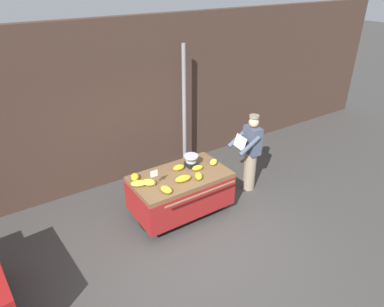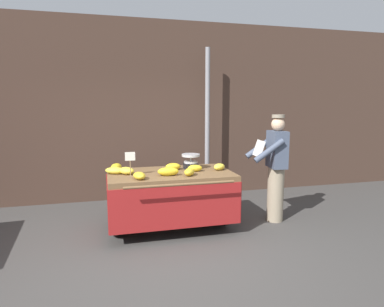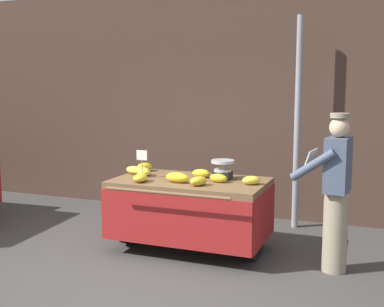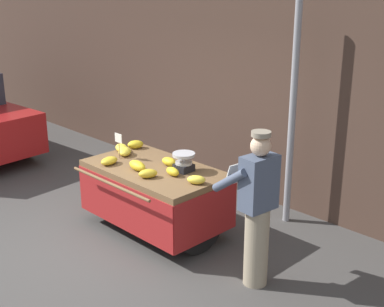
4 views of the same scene
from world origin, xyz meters
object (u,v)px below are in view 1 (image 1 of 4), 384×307
object	(u,v)px
banana_bunch_1	(179,167)
banana_bunch_7	(166,189)
banana_bunch_2	(183,179)
street_pole	(184,111)
banana_bunch_8	(199,176)
weighing_scale	(191,161)
price_sign	(154,175)
banana_bunch_5	(135,177)
banana_bunch_0	(139,183)
banana_bunch_4	(197,168)
banana_bunch_6	(214,162)
banana_bunch_3	(149,182)
banana_cart	(180,185)
vendor_person	(250,153)

from	to	relation	value
banana_bunch_1	banana_bunch_7	size ratio (longest dim) A/B	0.92
banana_bunch_1	banana_bunch_2	world-z (taller)	banana_bunch_2
street_pole	banana_bunch_8	size ratio (longest dim) A/B	12.92
weighing_scale	price_sign	distance (m)	0.99
banana_bunch_5	banana_bunch_7	size ratio (longest dim) A/B	0.89
banana_bunch_7	banana_bunch_8	bearing A→B (deg)	3.97
banana_bunch_0	banana_bunch_8	world-z (taller)	banana_bunch_8
street_pole	weighing_scale	size ratio (longest dim) A/B	10.48
banana_bunch_4	banana_bunch_5	bearing A→B (deg)	163.00
banana_bunch_1	banana_bunch_6	distance (m)	0.71
weighing_scale	banana_bunch_1	world-z (taller)	weighing_scale
banana_bunch_0	banana_bunch_3	bearing A→B (deg)	-24.14
weighing_scale	banana_bunch_8	size ratio (longest dim) A/B	1.23
weighing_scale	banana_bunch_4	distance (m)	0.21
banana_bunch_3	banana_bunch_6	size ratio (longest dim) A/B	1.15
banana_bunch_1	price_sign	bearing A→B (deg)	-157.15
weighing_scale	banana_bunch_0	world-z (taller)	weighing_scale
banana_cart	banana_bunch_0	xyz separation A→B (m)	(-0.80, 0.10, 0.28)
weighing_scale	price_sign	bearing A→B (deg)	-163.91
banana_bunch_6	vendor_person	distance (m)	0.93
price_sign	vendor_person	xyz separation A→B (m)	(2.28, 0.04, -0.25)
banana_bunch_7	banana_bunch_0	bearing A→B (deg)	125.20
banana_bunch_7	price_sign	bearing A→B (deg)	112.90
street_pole	banana_bunch_2	distance (m)	2.07
vendor_person	banana_cart	bearing A→B (deg)	178.02
banana_bunch_1	vendor_person	distance (m)	1.63
banana_bunch_8	banana_bunch_6	bearing A→B (deg)	26.73
banana_cart	banana_bunch_4	size ratio (longest dim) A/B	8.54
banana_bunch_2	street_pole	bearing A→B (deg)	56.84
price_sign	banana_bunch_4	size ratio (longest dim) A/B	1.58
street_pole	banana_bunch_7	world-z (taller)	street_pole
banana_bunch_0	banana_bunch_4	world-z (taller)	banana_bunch_4
banana_bunch_0	banana_bunch_3	distance (m)	0.17
banana_bunch_5	vendor_person	xyz separation A→B (m)	(2.46, -0.38, -0.06)
street_pole	banana_bunch_7	distance (m)	2.41
banana_bunch_4	vendor_person	size ratio (longest dim) A/B	0.13
weighing_scale	banana_bunch_1	xyz separation A→B (m)	(-0.28, 0.01, -0.07)
banana_cart	banana_bunch_4	xyz separation A→B (m)	(0.37, -0.03, 0.28)
banana_bunch_3	banana_bunch_0	bearing A→B (deg)	155.86
banana_cart	banana_bunch_7	world-z (taller)	banana_bunch_7
street_pole	price_sign	distance (m)	2.27
banana_bunch_4	banana_bunch_2	bearing A→B (deg)	-157.17
banana_bunch_0	banana_bunch_5	xyz separation A→B (m)	(0.03, 0.22, 0.01)
banana_bunch_2	banana_bunch_8	xyz separation A→B (m)	(0.29, -0.07, -0.01)
banana_bunch_3	banana_bunch_7	bearing A→B (deg)	-67.94
banana_bunch_1	banana_bunch_3	xyz separation A→B (m)	(-0.71, -0.15, 0.00)
banana_bunch_0	banana_bunch_8	distance (m)	1.08
price_sign	banana_bunch_7	world-z (taller)	price_sign
banana_cart	banana_bunch_2	bearing A→B (deg)	-108.56
banana_cart	banana_bunch_7	size ratio (longest dim) A/B	7.34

